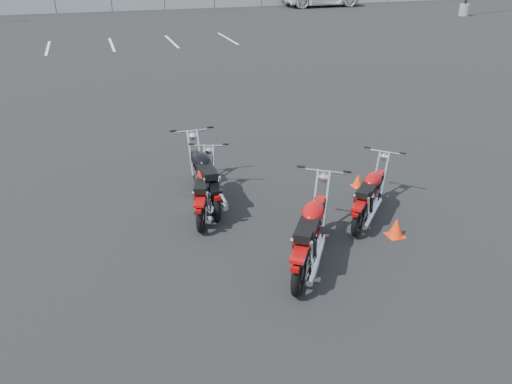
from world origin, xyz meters
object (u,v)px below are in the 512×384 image
object	(u,v)px
motorcycle_front_red	(205,190)
motorcycle_second_black	(205,177)
motorcycle_rear_red	(370,196)
motorcycle_third_red	(311,234)

from	to	relation	value
motorcycle_front_red	motorcycle_second_black	distance (m)	0.43
motorcycle_rear_red	motorcycle_second_black	bearing A→B (deg)	149.56
motorcycle_second_black	motorcycle_rear_red	xyz separation A→B (m)	(2.59, -1.52, -0.06)
motorcycle_rear_red	motorcycle_front_red	bearing A→B (deg)	157.62
motorcycle_front_red	motorcycle_third_red	distance (m)	2.37
motorcycle_second_black	motorcycle_third_red	bearing A→B (deg)	-67.61
motorcycle_front_red	motorcycle_third_red	xyz separation A→B (m)	(1.13, -2.09, 0.07)
motorcycle_second_black	motorcycle_third_red	world-z (taller)	motorcycle_third_red
motorcycle_front_red	motorcycle_second_black	xyz separation A→B (m)	(0.10, 0.41, 0.06)
motorcycle_second_black	motorcycle_rear_red	bearing A→B (deg)	-30.44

